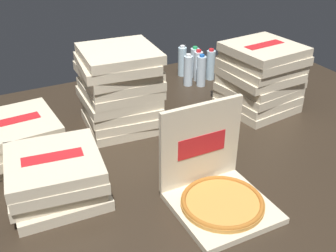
% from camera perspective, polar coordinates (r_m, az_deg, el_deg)
% --- Properties ---
extents(ground_plane, '(3.20, 2.40, 0.02)m').
position_cam_1_polar(ground_plane, '(2.11, 1.38, -4.71)').
color(ground_plane, '#2D2319').
extents(open_pizza_box, '(0.39, 0.40, 0.42)m').
position_cam_1_polar(open_pizza_box, '(1.79, 6.56, -8.25)').
color(open_pizza_box, beige).
rests_on(open_pizza_box, ground_plane).
extents(pizza_stack_left_near, '(0.45, 0.45, 0.41)m').
position_cam_1_polar(pizza_stack_left_near, '(2.58, 12.47, 6.49)').
color(pizza_stack_left_near, beige).
rests_on(pizza_stack_left_near, ground_plane).
extents(pizza_stack_center_far, '(0.45, 0.44, 0.45)m').
position_cam_1_polar(pizza_stack_center_far, '(2.32, -6.61, 5.11)').
color(pizza_stack_center_far, beige).
rests_on(pizza_stack_center_far, ground_plane).
extents(pizza_stack_left_far, '(0.44, 0.45, 0.20)m').
position_cam_1_polar(pizza_stack_left_far, '(1.87, -15.10, -6.69)').
color(pizza_stack_left_far, beige).
rests_on(pizza_stack_left_far, ground_plane).
extents(pizza_stack_right_mid, '(0.44, 0.43, 0.20)m').
position_cam_1_polar(pizza_stack_right_mid, '(2.21, -20.02, -1.56)').
color(pizza_stack_right_mid, beige).
rests_on(pizza_stack_right_mid, ground_plane).
extents(water_bottle_0, '(0.06, 0.06, 0.22)m').
position_cam_1_polar(water_bottle_0, '(2.88, 4.58, 7.50)').
color(water_bottle_0, silver).
rests_on(water_bottle_0, ground_plane).
extents(water_bottle_1, '(0.06, 0.06, 0.22)m').
position_cam_1_polar(water_bottle_1, '(2.97, 4.14, 8.18)').
color(water_bottle_1, white).
rests_on(water_bottle_1, ground_plane).
extents(water_bottle_2, '(0.06, 0.06, 0.22)m').
position_cam_1_polar(water_bottle_2, '(3.05, 1.96, 8.82)').
color(water_bottle_2, silver).
rests_on(water_bottle_2, ground_plane).
extents(water_bottle_3, '(0.06, 0.06, 0.22)m').
position_cam_1_polar(water_bottle_3, '(3.03, 3.65, 8.65)').
color(water_bottle_3, silver).
rests_on(water_bottle_3, ground_plane).
extents(water_bottle_4, '(0.06, 0.06, 0.22)m').
position_cam_1_polar(water_bottle_4, '(2.99, 5.84, 8.31)').
color(water_bottle_4, silver).
rests_on(water_bottle_4, ground_plane).
extents(water_bottle_5, '(0.06, 0.06, 0.22)m').
position_cam_1_polar(water_bottle_5, '(2.88, 2.77, 7.57)').
color(water_bottle_5, silver).
rests_on(water_bottle_5, ground_plane).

